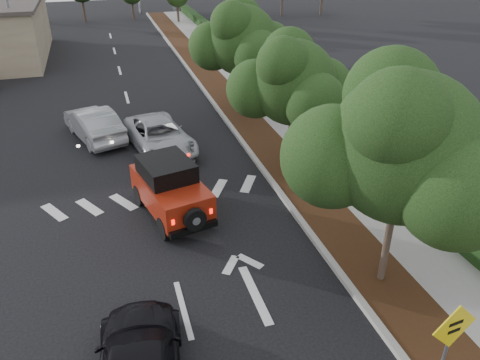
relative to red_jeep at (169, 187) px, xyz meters
name	(u,v)px	position (x,y,z in m)	size (l,w,h in m)	color
ground	(183,309)	(-0.46, -4.86, -1.01)	(120.00, 120.00, 0.00)	black
curb	(229,124)	(4.14, 7.14, -0.93)	(0.20, 70.00, 0.15)	#9E9B93
planting_strip	(248,123)	(5.14, 7.14, -0.95)	(1.80, 70.00, 0.12)	black
sidewalk	(283,119)	(7.04, 7.14, -0.95)	(2.00, 70.00, 0.12)	gray
hedge	(308,110)	(8.44, 7.14, -0.61)	(0.80, 70.00, 0.80)	black
transmission_tower	(158,12)	(5.54, 43.14, -1.01)	(7.00, 4.00, 28.00)	slate
street_tree_near	(380,281)	(5.14, -5.36, -1.01)	(3.80, 3.80, 5.92)	black
street_tree_mid	(288,172)	(5.14, 1.64, -1.01)	(3.20, 3.20, 5.32)	black
street_tree_far	(242,117)	(5.14, 8.14, -1.01)	(3.40, 3.40, 5.62)	black
light_pole_a	(22,70)	(-6.96, 21.14, -1.01)	(2.00, 0.22, 9.00)	slate
light_pole_b	(24,36)	(-7.96, 33.14, -1.01)	(2.00, 0.22, 9.00)	slate
red_jeep	(169,187)	(0.00, 0.00, 0.00)	(2.45, 4.05, 1.99)	black
silver_suv_ahead	(160,136)	(0.41, 5.24, -0.32)	(2.28, 4.94, 1.37)	#A7A9AF
silver_sedan_oncoming	(94,124)	(-2.36, 7.47, -0.26)	(1.58, 4.52, 1.49)	#929599
speed_hump_sign	(451,337)	(4.34, -8.88, 0.64)	(1.12, 0.15, 2.39)	slate
terracotta_planter	(386,176)	(7.75, -1.24, -0.13)	(0.75, 0.75, 1.31)	brown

